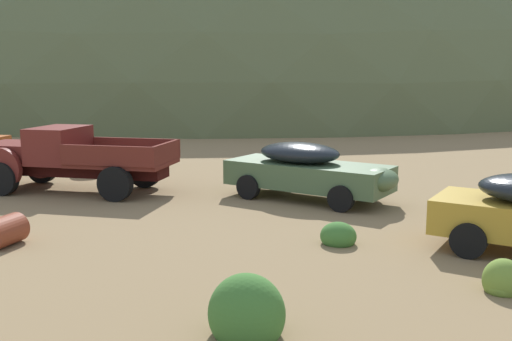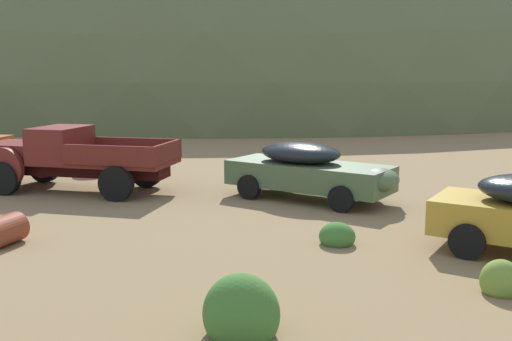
% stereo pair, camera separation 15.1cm
% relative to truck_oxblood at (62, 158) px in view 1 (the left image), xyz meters
% --- Properties ---
extents(hill_center, '(94.23, 84.79, 44.15)m').
position_rel_truck_oxblood_xyz_m(hill_center, '(-15.25, 54.30, -0.98)').
color(hill_center, '#56603D').
rests_on(hill_center, ground).
extents(truck_oxblood, '(5.80, 2.44, 1.89)m').
position_rel_truck_oxblood_xyz_m(truck_oxblood, '(0.00, 0.00, 0.00)').
color(truck_oxblood, black).
rests_on(truck_oxblood, ground).
extents(car_weathered_green, '(5.02, 3.03, 1.57)m').
position_rel_truck_oxblood_xyz_m(car_weathered_green, '(7.33, 0.62, -0.17)').
color(car_weathered_green, '#47603D').
rests_on(car_weathered_green, ground).
extents(oil_drum_by_truck, '(0.65, 0.86, 0.61)m').
position_rel_truck_oxblood_xyz_m(oil_drum_by_truck, '(2.06, -5.27, -0.68)').
color(oil_drum_by_truck, brown).
rests_on(oil_drum_by_truck, ground).
extents(bush_near_barrel, '(0.74, 0.67, 0.59)m').
position_rel_truck_oxblood_xyz_m(bush_near_barrel, '(8.56, -3.39, -0.83)').
color(bush_near_barrel, '#3D702D').
rests_on(bush_near_barrel, ground).
extents(bush_front_left, '(0.78, 0.63, 0.71)m').
position_rel_truck_oxblood_xyz_m(bush_front_left, '(11.46, -5.38, -0.81)').
color(bush_front_left, olive).
rests_on(bush_front_left, ground).
extents(bush_front_right, '(1.20, 1.16, 1.26)m').
position_rel_truck_oxblood_xyz_m(bush_front_right, '(-0.62, 2.85, -0.66)').
color(bush_front_right, '#5B8E42').
rests_on(bush_front_right, ground).
extents(bush_lone_scrub, '(1.04, 1.06, 1.09)m').
position_rel_truck_oxblood_xyz_m(bush_lone_scrub, '(7.90, -7.87, -0.71)').
color(bush_lone_scrub, '#3D702D').
rests_on(bush_lone_scrub, ground).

